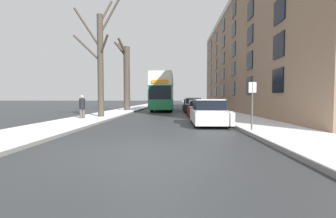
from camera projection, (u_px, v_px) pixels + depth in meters
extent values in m
plane|color=#303335|center=(149.00, 153.00, 6.19)|extent=(320.00, 320.00, 0.00)
cube|color=slate|center=(153.00, 104.00, 59.28)|extent=(3.11, 130.00, 0.13)
cube|color=white|center=(153.00, 104.00, 59.28)|extent=(3.08, 130.00, 0.03)
cube|color=slate|center=(193.00, 104.00, 58.92)|extent=(3.11, 130.00, 0.13)
cube|color=white|center=(193.00, 104.00, 58.91)|extent=(3.08, 130.00, 0.03)
cube|color=#8C7056|center=(267.00, 56.00, 25.95)|extent=(9.00, 35.50, 12.79)
cube|color=black|center=(278.00, 81.00, 13.29)|extent=(0.08, 1.40, 1.43)
cube|color=black|center=(249.00, 86.00, 18.49)|extent=(0.08, 1.40, 1.43)
cube|color=black|center=(233.00, 89.00, 23.69)|extent=(0.08, 1.40, 1.43)
cube|color=black|center=(223.00, 90.00, 28.88)|extent=(0.08, 1.40, 1.43)
cube|color=black|center=(216.00, 92.00, 34.08)|extent=(0.08, 1.40, 1.43)
cube|color=black|center=(210.00, 93.00, 39.28)|extent=(0.08, 1.40, 1.43)
cube|color=black|center=(279.00, 46.00, 13.20)|extent=(0.08, 1.40, 1.43)
cube|color=black|center=(250.00, 61.00, 18.39)|extent=(0.08, 1.40, 1.43)
cube|color=black|center=(233.00, 69.00, 23.59)|extent=(0.08, 1.40, 1.43)
cube|color=black|center=(223.00, 74.00, 28.79)|extent=(0.08, 1.40, 1.43)
cube|color=black|center=(216.00, 78.00, 33.99)|extent=(0.08, 1.40, 1.43)
cube|color=black|center=(210.00, 81.00, 39.18)|extent=(0.08, 1.40, 1.43)
cube|color=black|center=(279.00, 10.00, 13.10)|extent=(0.08, 1.40, 1.43)
cube|color=black|center=(250.00, 35.00, 18.30)|extent=(0.08, 1.40, 1.43)
cube|color=black|center=(234.00, 49.00, 23.50)|extent=(0.08, 1.40, 1.43)
cube|color=black|center=(223.00, 58.00, 28.69)|extent=(0.08, 1.40, 1.43)
cube|color=black|center=(216.00, 64.00, 33.89)|extent=(0.08, 1.40, 1.43)
cube|color=black|center=(211.00, 69.00, 39.09)|extent=(0.08, 1.40, 1.43)
cube|color=black|center=(250.00, 10.00, 18.20)|extent=(0.08, 1.40, 1.43)
cube|color=black|center=(234.00, 30.00, 23.40)|extent=(0.08, 1.40, 1.43)
cube|color=black|center=(223.00, 42.00, 28.60)|extent=(0.08, 1.40, 1.43)
cube|color=black|center=(216.00, 51.00, 33.80)|extent=(0.08, 1.40, 1.43)
cube|color=black|center=(211.00, 57.00, 38.99)|extent=(0.08, 1.40, 1.43)
cube|color=black|center=(234.00, 10.00, 23.31)|extent=(0.08, 1.40, 1.43)
cube|color=black|center=(223.00, 26.00, 28.50)|extent=(0.08, 1.40, 1.43)
cube|color=black|center=(216.00, 37.00, 33.70)|extent=(0.08, 1.40, 1.43)
cube|color=black|center=(211.00, 45.00, 38.90)|extent=(0.08, 1.40, 1.43)
cube|color=beige|center=(228.00, 5.00, 25.83)|extent=(0.12, 34.79, 0.44)
cylinder|color=#423A30|center=(100.00, 67.00, 16.61)|extent=(0.44, 0.44, 7.66)
cylinder|color=#423A30|center=(87.00, 48.00, 16.80)|extent=(2.30, 0.61, 2.13)
cylinder|color=#423A30|center=(109.00, 17.00, 16.54)|extent=(1.53, 0.41, 2.68)
cylinder|color=#423A30|center=(104.00, 45.00, 16.08)|extent=(1.03, 1.09, 1.37)
cylinder|color=#423A30|center=(106.00, 12.00, 16.78)|extent=(0.88, 0.94, 1.97)
cylinder|color=#423A30|center=(87.00, 28.00, 16.39)|extent=(1.93, 0.41, 2.90)
cylinder|color=#423A30|center=(127.00, 79.00, 25.97)|extent=(0.73, 0.73, 7.46)
cylinder|color=#423A30|center=(123.00, 47.00, 25.08)|extent=(0.86, 1.73, 1.72)
cylinder|color=#423A30|center=(123.00, 50.00, 26.01)|extent=(1.23, 0.68, 1.41)
cylinder|color=#423A30|center=(123.00, 51.00, 26.60)|extent=(1.56, 1.84, 2.29)
cylinder|color=#423A30|center=(121.00, 50.00, 25.69)|extent=(1.54, 0.57, 1.81)
cube|color=#1E7A47|center=(163.00, 98.00, 28.23)|extent=(2.49, 10.83, 2.55)
cube|color=silver|center=(163.00, 82.00, 28.14)|extent=(2.44, 10.61, 1.36)
cube|color=beige|center=(163.00, 76.00, 28.11)|extent=(2.44, 10.61, 0.12)
cube|color=black|center=(163.00, 94.00, 28.21)|extent=(2.52, 9.53, 1.33)
cube|color=black|center=(163.00, 81.00, 28.14)|extent=(2.52, 9.53, 1.03)
cube|color=black|center=(160.00, 93.00, 22.82)|extent=(2.24, 0.06, 1.39)
cube|color=orange|center=(160.00, 81.00, 22.76)|extent=(1.74, 0.05, 0.32)
cylinder|color=black|center=(152.00, 108.00, 25.08)|extent=(0.30, 0.98, 0.98)
cylinder|color=black|center=(171.00, 108.00, 25.00)|extent=(0.30, 0.98, 0.98)
cylinder|color=black|center=(157.00, 106.00, 31.35)|extent=(0.30, 0.98, 0.98)
cylinder|color=black|center=(172.00, 106.00, 31.27)|extent=(0.30, 0.98, 0.98)
cube|color=silver|center=(209.00, 116.00, 12.77)|extent=(1.88, 4.21, 0.65)
cube|color=black|center=(208.00, 105.00, 12.91)|extent=(1.61, 2.11, 0.57)
cube|color=white|center=(208.00, 100.00, 12.89)|extent=(1.58, 2.00, 0.05)
cube|color=white|center=(213.00, 111.00, 11.26)|extent=(1.69, 1.10, 0.04)
cylinder|color=black|center=(196.00, 121.00, 11.55)|extent=(0.20, 0.63, 0.63)
cylinder|color=black|center=(229.00, 122.00, 11.49)|extent=(0.20, 0.63, 0.63)
cylinder|color=black|center=(192.00, 117.00, 14.07)|extent=(0.20, 0.63, 0.63)
cylinder|color=black|center=(219.00, 117.00, 14.01)|extent=(0.20, 0.63, 0.63)
cube|color=maroon|center=(198.00, 111.00, 18.86)|extent=(1.69, 4.51, 0.64)
cube|color=black|center=(198.00, 104.00, 19.02)|extent=(1.45, 2.25, 0.49)
cube|color=white|center=(198.00, 100.00, 19.00)|extent=(1.42, 2.14, 0.09)
cube|color=white|center=(200.00, 107.00, 17.25)|extent=(1.52, 1.18, 0.07)
cylinder|color=black|center=(190.00, 114.00, 17.55)|extent=(0.20, 0.63, 0.63)
cylinder|color=black|center=(209.00, 114.00, 17.49)|extent=(0.20, 0.63, 0.63)
cylinder|color=black|center=(188.00, 112.00, 20.25)|extent=(0.20, 0.63, 0.63)
cylinder|color=black|center=(205.00, 112.00, 20.20)|extent=(0.20, 0.63, 0.63)
cube|color=black|center=(193.00, 107.00, 24.41)|extent=(1.85, 4.08, 0.71)
cube|color=black|center=(193.00, 101.00, 24.54)|extent=(1.59, 2.04, 0.62)
cube|color=white|center=(193.00, 98.00, 24.52)|extent=(1.56, 1.94, 0.10)
cube|color=white|center=(194.00, 104.00, 22.94)|extent=(1.67, 1.06, 0.08)
cylinder|color=black|center=(186.00, 110.00, 23.22)|extent=(0.20, 0.64, 0.64)
cylinder|color=black|center=(202.00, 110.00, 23.17)|extent=(0.20, 0.64, 0.64)
cylinder|color=black|center=(185.00, 109.00, 25.67)|extent=(0.20, 0.64, 0.64)
cylinder|color=black|center=(199.00, 109.00, 25.61)|extent=(0.20, 0.64, 0.64)
cube|color=black|center=(190.00, 107.00, 29.54)|extent=(1.86, 4.24, 0.56)
cube|color=black|center=(190.00, 102.00, 29.68)|extent=(1.60, 2.12, 0.62)
cube|color=white|center=(190.00, 99.00, 29.66)|extent=(1.57, 2.01, 0.08)
cube|color=white|center=(191.00, 104.00, 28.02)|extent=(1.68, 1.11, 0.07)
cylinder|color=black|center=(184.00, 108.00, 28.30)|extent=(0.20, 0.64, 0.64)
cylinder|color=black|center=(197.00, 108.00, 28.25)|extent=(0.20, 0.64, 0.64)
cylinder|color=black|center=(183.00, 107.00, 30.84)|extent=(0.20, 0.64, 0.64)
cylinder|color=black|center=(195.00, 107.00, 30.78)|extent=(0.20, 0.64, 0.64)
cube|color=#9EA3AD|center=(161.00, 100.00, 41.25)|extent=(2.10, 5.19, 1.95)
cube|color=black|center=(160.00, 98.00, 38.66)|extent=(1.85, 0.06, 0.86)
cylinder|color=black|center=(155.00, 105.00, 39.66)|extent=(0.22, 0.68, 0.68)
cylinder|color=black|center=(166.00, 105.00, 39.60)|extent=(0.22, 0.68, 0.68)
cylinder|color=black|center=(157.00, 105.00, 42.98)|extent=(0.22, 0.68, 0.68)
cylinder|color=black|center=(166.00, 105.00, 42.91)|extent=(0.22, 0.68, 0.68)
cylinder|color=#4C4742|center=(81.00, 115.00, 15.07)|extent=(0.18, 0.18, 0.80)
cylinder|color=#4C4742|center=(84.00, 115.00, 15.18)|extent=(0.18, 0.18, 0.80)
cylinder|color=black|center=(82.00, 104.00, 15.09)|extent=(0.38, 0.38, 0.70)
sphere|color=tan|center=(82.00, 97.00, 15.07)|extent=(0.22, 0.22, 0.22)
cylinder|color=#4C4F54|center=(252.00, 108.00, 9.60)|extent=(0.07, 0.07, 2.22)
cube|color=silver|center=(253.00, 87.00, 9.54)|extent=(0.32, 0.02, 0.44)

